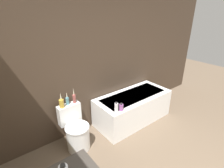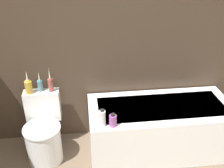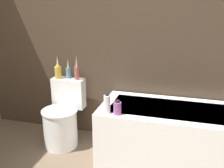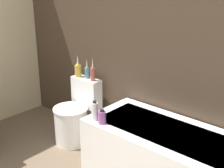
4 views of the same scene
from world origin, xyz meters
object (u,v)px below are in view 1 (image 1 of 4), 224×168
object	(u,v)px
toilet	(76,132)
shampoo_bottle_tall	(116,108)
bathtub	(133,107)
vase_gold	(61,103)
vase_bronze	(74,98)
vase_silver	(67,100)
shampoo_bottle_short	(121,107)

from	to	relation	value
toilet	shampoo_bottle_tall	xyz separation A→B (m)	(0.62, -0.29, 0.37)
bathtub	vase_gold	xyz separation A→B (m)	(-1.39, 0.20, 0.51)
vase_gold	shampoo_bottle_tall	bearing A→B (deg)	-32.88
toilet	vase_bronze	bearing A→B (deg)	59.79
bathtub	vase_bronze	xyz separation A→B (m)	(-1.16, 0.22, 0.52)
vase_bronze	shampoo_bottle_tall	xyz separation A→B (m)	(0.50, -0.48, -0.14)
toilet	shampoo_bottle_tall	bearing A→B (deg)	-25.27
vase_silver	vase_bronze	xyz separation A→B (m)	(0.11, -0.02, 0.01)
shampoo_bottle_short	shampoo_bottle_tall	bearing A→B (deg)	176.17
shampoo_bottle_short	toilet	bearing A→B (deg)	157.42
vase_gold	toilet	bearing A→B (deg)	-57.94
shampoo_bottle_tall	shampoo_bottle_short	distance (m)	0.10
bathtub	shampoo_bottle_tall	xyz separation A→B (m)	(-0.66, -0.27, 0.37)
bathtub	shampoo_bottle_tall	bearing A→B (deg)	-157.83
bathtub	shampoo_bottle_short	world-z (taller)	shampoo_bottle_short
shampoo_bottle_short	vase_gold	bearing A→B (deg)	150.02
shampoo_bottle_tall	shampoo_bottle_short	xyz separation A→B (m)	(0.10, -0.01, -0.03)
vase_bronze	shampoo_bottle_tall	world-z (taller)	vase_bronze
toilet	vase_bronze	world-z (taller)	vase_bronze
vase_gold	bathtub	bearing A→B (deg)	-8.33
shampoo_bottle_tall	shampoo_bottle_short	world-z (taller)	shampoo_bottle_tall
vase_gold	vase_bronze	bearing A→B (deg)	3.45
bathtub	vase_bronze	size ratio (longest dim) A/B	5.68
vase_bronze	shampoo_bottle_tall	bearing A→B (deg)	-43.95
vase_gold	vase_silver	size ratio (longest dim) A/B	1.15
vase_silver	vase_bronze	bearing A→B (deg)	-10.36
toilet	shampoo_bottle_tall	world-z (taller)	shampoo_bottle_tall
vase_silver	vase_bronze	world-z (taller)	vase_bronze
vase_silver	shampoo_bottle_tall	bearing A→B (deg)	-39.37
toilet	vase_gold	size ratio (longest dim) A/B	2.75
vase_gold	vase_silver	xyz separation A→B (m)	(0.11, 0.03, -0.01)
toilet	vase_bronze	size ratio (longest dim) A/B	2.62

